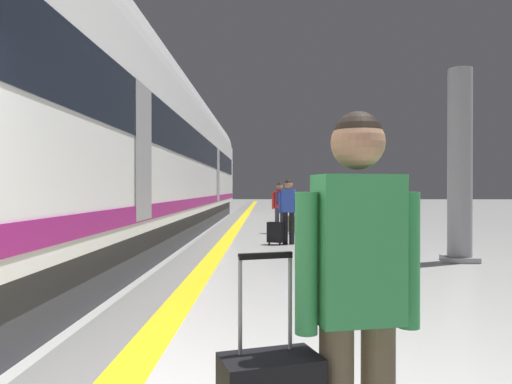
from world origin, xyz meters
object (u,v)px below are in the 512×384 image
at_px(suitcase_near, 290,224).
at_px(suitcase_mid, 276,232).
at_px(traveller_foreground, 358,287).
at_px(platform_pillar, 460,169).
at_px(passenger_near, 280,203).
at_px(waste_bin, 398,223).
at_px(high_speed_train, 136,144).
at_px(passenger_mid, 288,207).

bearing_deg(suitcase_near, suitcase_mid, -99.85).
bearing_deg(traveller_foreground, platform_pillar, 65.16).
relative_size(passenger_near, suitcase_near, 2.86).
relative_size(passenger_near, suitcase_mid, 2.83).
bearing_deg(traveller_foreground, suitcase_near, 88.20).
distance_m(suitcase_near, platform_pillar, 6.43).
relative_size(suitcase_mid, waste_bin, 0.60).
bearing_deg(platform_pillar, suitcase_mid, 141.93).
bearing_deg(high_speed_train, suitcase_mid, -7.05).
relative_size(high_speed_train, waste_bin, 35.77).
height_order(high_speed_train, waste_bin, high_speed_train).
bearing_deg(suitcase_near, high_speed_train, -148.18).
height_order(passenger_mid, platform_pillar, platform_pillar).
distance_m(high_speed_train, platform_pillar, 7.59).
distance_m(passenger_mid, suitcase_mid, 0.70).
xyz_separation_m(high_speed_train, passenger_near, (3.72, 2.65, -1.58)).
bearing_deg(suitcase_mid, platform_pillar, -38.07).
distance_m(suitcase_near, waste_bin, 3.37).
bearing_deg(passenger_mid, traveller_foreground, -91.20).
height_order(traveller_foreground, waste_bin, traveller_foreground).
bearing_deg(platform_pillar, high_speed_train, 155.94).
height_order(passenger_mid, waste_bin, passenger_mid).
relative_size(high_speed_train, platform_pillar, 9.04).
bearing_deg(waste_bin, passenger_mid, -164.15).
relative_size(high_speed_train, traveller_foreground, 19.48).
bearing_deg(waste_bin, high_speed_train, -175.70).
bearing_deg(platform_pillar, traveller_foreground, -114.84).
bearing_deg(suitcase_mid, passenger_near, 86.41).
xyz_separation_m(high_speed_train, passenger_mid, (3.84, -0.32, -1.58)).
relative_size(passenger_mid, platform_pillar, 0.44).
bearing_deg(suitcase_mid, passenger_mid, 20.66).
relative_size(high_speed_train, passenger_near, 20.94).
relative_size(suitcase_near, platform_pillar, 0.15).
xyz_separation_m(traveller_foreground, passenger_mid, (0.20, 9.81, -0.05)).
bearing_deg(high_speed_train, waste_bin, 4.30).
bearing_deg(passenger_mid, high_speed_train, 175.30).
distance_m(passenger_near, suitcase_near, 0.72).
distance_m(traveller_foreground, passenger_mid, 9.81).
xyz_separation_m(passenger_mid, waste_bin, (2.90, 0.82, -0.46)).
bearing_deg(suitcase_mid, high_speed_train, 172.95).
height_order(suitcase_mid, platform_pillar, platform_pillar).
distance_m(high_speed_train, suitcase_mid, 4.18).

